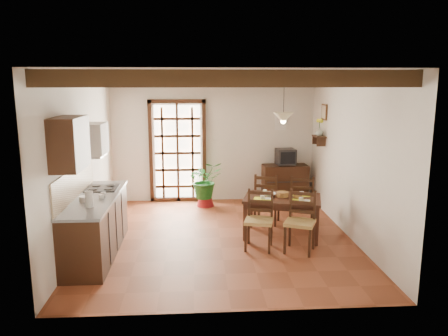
{
  "coord_description": "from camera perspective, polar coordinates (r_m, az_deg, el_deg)",
  "views": [
    {
      "loc": [
        -0.39,
        -7.18,
        2.65
      ],
      "look_at": [
        0.1,
        0.4,
        1.15
      ],
      "focal_mm": 35.0,
      "sensor_mm": 36.0,
      "label": 1
    }
  ],
  "objects": [
    {
      "name": "kitchen_counter",
      "position": [
        7.11,
        -16.36,
        -7.14
      ],
      "size": [
        0.64,
        2.25,
        1.38
      ],
      "color": "black",
      "rests_on": "ground_plane"
    },
    {
      "name": "plant_pot",
      "position": [
        9.5,
        -2.46,
        -4.34
      ],
      "size": [
        0.37,
        0.37,
        0.23
      ],
      "primitive_type": "cone",
      "color": "maroon",
      "rests_on": "ground_plane"
    },
    {
      "name": "table_bowl",
      "position": [
        7.66,
        5.94,
        -3.43
      ],
      "size": [
        0.22,
        0.22,
        0.05
      ],
      "primitive_type": "imported",
      "rotation": [
        0.0,
        0.0,
        0.02
      ],
      "color": "white",
      "rests_on": "dining_table"
    },
    {
      "name": "framed_picture",
      "position": [
        9.18,
        12.95,
        7.14
      ],
      "size": [
        0.03,
        0.32,
        0.32
      ],
      "color": "brown",
      "rests_on": "room_shell"
    },
    {
      "name": "potted_plant",
      "position": [
        9.39,
        -2.49,
        -1.64
      ],
      "size": [
        2.28,
        2.1,
        2.1
      ],
      "primitive_type": "imported",
      "rotation": [
        0.0,
        0.0,
        0.3
      ],
      "color": "#144C19",
      "rests_on": "ground_plane"
    },
    {
      "name": "chair_far_left",
      "position": [
        8.36,
        5.63,
        -5.16
      ],
      "size": [
        0.57,
        0.56,
        0.98
      ],
      "rotation": [
        0.0,
        0.0,
        2.79
      ],
      "color": "#A98847",
      "rests_on": "ground_plane"
    },
    {
      "name": "range_hood",
      "position": [
        7.38,
        -16.7,
        3.57
      ],
      "size": [
        0.38,
        0.6,
        0.54
      ],
      "color": "white",
      "rests_on": "room_shell"
    },
    {
      "name": "table_setting",
      "position": [
        7.61,
        7.63,
        -3.92
      ],
      "size": [
        0.94,
        0.63,
        0.09
      ],
      "rotation": [
        0.0,
        0.0,
        -0.26
      ],
      "color": "#F6FF28",
      "rests_on": "dining_table"
    },
    {
      "name": "french_door",
      "position": [
        9.75,
        -6.07,
        2.41
      ],
      "size": [
        1.26,
        0.11,
        2.32
      ],
      "color": "white",
      "rests_on": "ground_plane"
    },
    {
      "name": "room_shell",
      "position": [
        7.24,
        -0.59,
        4.55
      ],
      "size": [
        4.52,
        5.02,
        2.81
      ],
      "color": "silver",
      "rests_on": "ground_plane"
    },
    {
      "name": "fuse_box",
      "position": [
        9.88,
        7.38,
        5.86
      ],
      "size": [
        0.25,
        0.03,
        0.32
      ],
      "primitive_type": "cube",
      "color": "white",
      "rests_on": "room_shell"
    },
    {
      "name": "dining_table",
      "position": [
        7.63,
        7.62,
        -4.44
      ],
      "size": [
        1.46,
        1.13,
        0.7
      ],
      "rotation": [
        0.0,
        0.0,
        -0.26
      ],
      "color": "#371B12",
      "rests_on": "ground_plane"
    },
    {
      "name": "ceiling_beams",
      "position": [
        7.19,
        -0.6,
        11.49
      ],
      "size": [
        4.5,
        4.34,
        0.2
      ],
      "color": "black",
      "rests_on": "room_shell"
    },
    {
      "name": "shelf_flowers",
      "position": [
        9.17,
        12.4,
        5.96
      ],
      "size": [
        0.14,
        0.14,
        0.36
      ],
      "color": "#F6FF28",
      "rests_on": "shelf_vase"
    },
    {
      "name": "shelf_vase",
      "position": [
        9.19,
        12.34,
        4.67
      ],
      "size": [
        0.15,
        0.15,
        0.15
      ],
      "primitive_type": "imported",
      "color": "#B2BFB2",
      "rests_on": "wall_shelf"
    },
    {
      "name": "ground_plane",
      "position": [
        7.66,
        -0.56,
        -9.06
      ],
      "size": [
        5.0,
        5.0,
        0.0
      ],
      "primitive_type": "plane",
      "color": "brown"
    },
    {
      "name": "chair_near_left",
      "position": [
        7.12,
        4.59,
        -8.17
      ],
      "size": [
        0.53,
        0.51,
        0.95
      ],
      "rotation": [
        0.0,
        0.0,
        -0.26
      ],
      "color": "#A98847",
      "rests_on": "ground_plane"
    },
    {
      "name": "counter_items",
      "position": [
        7.06,
        -16.42,
        -3.16
      ],
      "size": [
        0.5,
        1.43,
        0.25
      ],
      "color": "black",
      "rests_on": "kitchen_counter"
    },
    {
      "name": "wall_shelf",
      "position": [
        9.21,
        12.31,
        3.81
      ],
      "size": [
        0.2,
        0.42,
        0.2
      ],
      "color": "black",
      "rests_on": "room_shell"
    },
    {
      "name": "sideboard",
      "position": [
        9.87,
        7.95,
        -2.0
      ],
      "size": [
        1.01,
        0.49,
        0.84
      ],
      "primitive_type": "cube",
      "rotation": [
        0.0,
        0.0,
        0.04
      ],
      "color": "black",
      "rests_on": "ground_plane"
    },
    {
      "name": "pendant_lamp",
      "position": [
        7.47,
        7.76,
        6.68
      ],
      "size": [
        0.36,
        0.36,
        0.84
      ],
      "color": "black",
      "rests_on": "room_shell"
    },
    {
      "name": "chair_near_right",
      "position": [
        7.08,
        9.87,
        -8.37
      ],
      "size": [
        0.58,
        0.57,
        0.97
      ],
      "rotation": [
        0.0,
        0.0,
        -0.42
      ],
      "color": "#A98847",
      "rests_on": "ground_plane"
    },
    {
      "name": "upper_cabinet",
      "position": [
        6.17,
        -19.54,
        3.07
      ],
      "size": [
        0.35,
        0.8,
        0.7
      ],
      "primitive_type": "cube",
      "color": "black",
      "rests_on": "room_shell"
    },
    {
      "name": "chair_far_right",
      "position": [
        8.33,
        10.08,
        -5.36
      ],
      "size": [
        0.54,
        0.53,
        0.97
      ],
      "rotation": [
        0.0,
        0.0,
        2.88
      ],
      "color": "#A98847",
      "rests_on": "ground_plane"
    },
    {
      "name": "crt_tv",
      "position": [
        9.74,
        8.05,
        1.48
      ],
      "size": [
        0.43,
        0.4,
        0.35
      ],
      "rotation": [
        0.0,
        0.0,
        0.08
      ],
      "color": "black",
      "rests_on": "sideboard"
    }
  ]
}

